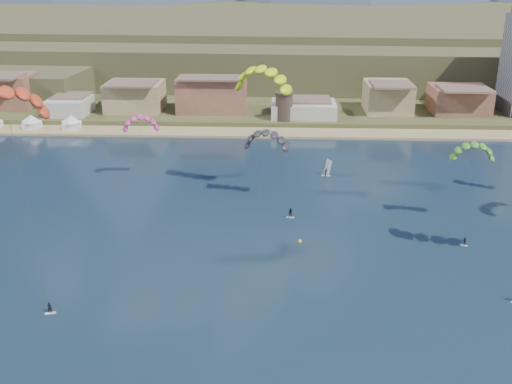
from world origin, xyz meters
TOP-DOWN VIEW (x-y plane):
  - ground at (0.00, 0.00)m, footprint 2400.00×2400.00m
  - beach at (0.00, 106.00)m, footprint 2200.00×12.00m
  - land at (0.00, 560.00)m, footprint 2200.00×900.00m
  - foothills at (22.39, 232.47)m, footprint 940.00×210.00m
  - town at (-40.00, 122.00)m, footprint 400.00×24.00m
  - watchtower at (5.00, 114.00)m, footprint 5.82×5.82m
  - beach_tents at (-76.25, 106.00)m, footprint 43.40×6.40m
  - kitesurfer_red at (-36.47, 21.10)m, footprint 15.45×19.12m
  - kitesurfer_yellow at (0.30, 56.35)m, footprint 13.63×17.38m
  - kitesurfer_green at (39.66, 42.76)m, footprint 8.70×12.29m
  - distant_kite_pink at (-27.21, 64.55)m, footprint 9.06×6.61m
  - distant_kite_dark at (1.16, 54.10)m, footprint 10.36×6.76m
  - windsurfer at (15.07, 69.25)m, footprint 2.27×2.49m
  - buoy at (7.86, 33.17)m, footprint 0.75×0.75m

SIDE VIEW (x-z plane):
  - ground at x=0.00m, z-range 0.00..0.00m
  - land at x=0.00m, z-range -2.00..2.00m
  - buoy at x=7.86m, z-range -0.25..0.50m
  - beach at x=0.00m, z-range -0.20..0.70m
  - windsurfer at x=15.07m, z-range -0.71..3.18m
  - beach_tents at x=-76.25m, z-range 1.21..6.21m
  - watchtower at x=5.00m, z-range 2.07..10.67m
  - town at x=-40.00m, z-range 2.00..14.00m
  - foothills at x=22.39m, z-range 0.08..18.08m
  - distant_kite_dark at x=1.16m, z-range 5.19..22.28m
  - distant_kite_pink at x=-27.21m, z-range 5.58..22.72m
  - kitesurfer_green at x=39.66m, z-range 5.90..23.97m
  - kitesurfer_yellow at x=0.30m, z-range 10.95..40.77m
  - kitesurfer_red at x=-36.47m, z-range 12.03..44.63m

